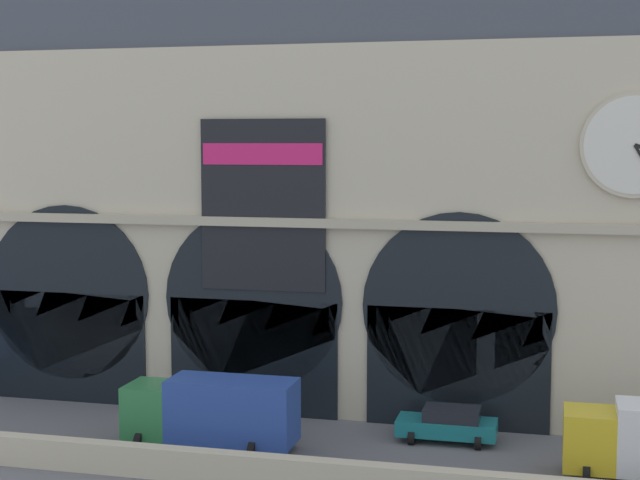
{
  "coord_description": "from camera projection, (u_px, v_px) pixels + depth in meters",
  "views": [
    {
      "loc": [
        14.22,
        -39.02,
        13.29
      ],
      "look_at": [
        3.35,
        5.0,
        8.64
      ],
      "focal_mm": 54.18,
      "sensor_mm": 36.0,
      "label": 1
    }
  ],
  "objects": [
    {
      "name": "quay_parapet_wall",
      "position": [
        180.0,
        464.0,
        38.06
      ],
      "size": [
        90.0,
        0.7,
        1.24
      ],
      "primitive_type": "cube",
      "color": "beige",
      "rests_on": "ground"
    },
    {
      "name": "box_truck_center",
      "position": [
        213.0,
        411.0,
        41.67
      ],
      "size": [
        7.5,
        2.91,
        3.12
      ],
      "color": "#2D7A42",
      "rests_on": "ground"
    },
    {
      "name": "car_mideast",
      "position": [
        448.0,
        424.0,
        42.78
      ],
      "size": [
        4.4,
        2.22,
        1.55
      ],
      "color": "#19727A",
      "rests_on": "ground"
    },
    {
      "name": "ground_plane",
      "position": [
        219.0,
        445.0,
        42.43
      ],
      "size": [
        200.0,
        200.0,
        0.0
      ],
      "primitive_type": "plane",
      "color": "slate"
    },
    {
      "name": "station_building",
      "position": [
        267.0,
        192.0,
        48.33
      ],
      "size": [
        41.56,
        4.91,
        22.23
      ],
      "color": "beige",
      "rests_on": "ground"
    }
  ]
}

